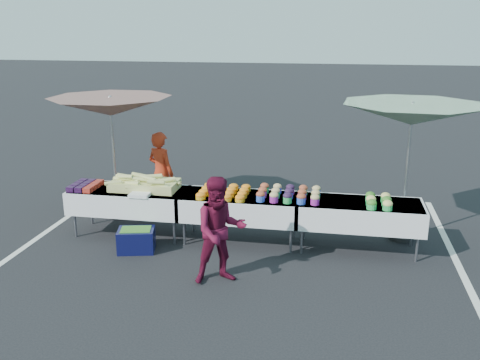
% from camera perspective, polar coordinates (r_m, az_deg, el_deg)
% --- Properties ---
extents(ground, '(80.00, 80.00, 0.00)m').
position_cam_1_polar(ground, '(8.46, 0.00, -6.52)').
color(ground, black).
extents(stripe_left, '(0.10, 5.00, 0.00)m').
position_cam_1_polar(stripe_left, '(9.53, -19.36, -4.79)').
color(stripe_left, silver).
rests_on(stripe_left, ground).
extents(stripe_right, '(0.10, 5.00, 0.00)m').
position_cam_1_polar(stripe_right, '(8.53, 21.86, -7.54)').
color(stripe_right, silver).
rests_on(stripe_right, ground).
extents(table_left, '(1.86, 0.81, 0.75)m').
position_cam_1_polar(table_left, '(8.74, -11.70, -2.03)').
color(table_left, white).
rests_on(table_left, ground).
extents(table_center, '(1.86, 0.81, 0.75)m').
position_cam_1_polar(table_center, '(8.25, 0.00, -2.78)').
color(table_center, white).
rests_on(table_center, ground).
extents(table_right, '(1.86, 0.81, 0.75)m').
position_cam_1_polar(table_right, '(8.14, 12.59, -3.46)').
color(table_right, white).
rests_on(table_right, ground).
extents(berry_punnets, '(0.40, 0.54, 0.08)m').
position_cam_1_polar(berry_punnets, '(8.91, -16.16, -0.59)').
color(berry_punnets, black).
rests_on(berry_punnets, table_left).
extents(corn_pile, '(1.16, 0.57, 0.26)m').
position_cam_1_polar(corn_pile, '(8.61, -10.16, -0.42)').
color(corn_pile, '#BDBD61').
rests_on(corn_pile, table_left).
extents(plastic_bags, '(0.30, 0.25, 0.05)m').
position_cam_1_polar(plastic_bags, '(8.31, -10.61, -1.54)').
color(plastic_bags, white).
rests_on(plastic_bags, table_left).
extents(carrot_bowls, '(0.75, 0.69, 0.11)m').
position_cam_1_polar(carrot_bowls, '(8.22, -1.73, -1.27)').
color(carrot_bowls, gold).
rests_on(carrot_bowls, table_center).
extents(potato_cups, '(0.94, 0.58, 0.16)m').
position_cam_1_polar(potato_cups, '(8.08, 5.24, -1.42)').
color(potato_cups, blue).
rests_on(potato_cups, table_right).
extents(bean_baskets, '(0.36, 0.50, 0.15)m').
position_cam_1_polar(bean_baskets, '(7.98, 14.58, -2.17)').
color(bean_baskets, green).
rests_on(bean_baskets, table_right).
extents(vendor, '(0.64, 0.55, 1.48)m').
position_cam_1_polar(vendor, '(9.60, -8.42, 0.78)').
color(vendor, '#B62E14').
rests_on(vendor, ground).
extents(customer, '(0.86, 0.78, 1.43)m').
position_cam_1_polar(customer, '(6.94, -2.12, -5.40)').
color(customer, '#5A0D27').
rests_on(customer, ground).
extents(umbrella_left, '(2.75, 2.75, 2.13)m').
position_cam_1_polar(umbrella_left, '(9.33, -13.64, 7.54)').
color(umbrella_left, black).
rests_on(umbrella_left, ground).
extents(umbrella_right, '(2.68, 2.68, 2.18)m').
position_cam_1_polar(umbrella_right, '(8.41, 17.86, 6.59)').
color(umbrella_right, black).
rests_on(umbrella_right, ground).
extents(storage_bin, '(0.61, 0.50, 0.35)m').
position_cam_1_polar(storage_bin, '(8.19, -11.00, -6.25)').
color(storage_bin, '#0B0D39').
rests_on(storage_bin, ground).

